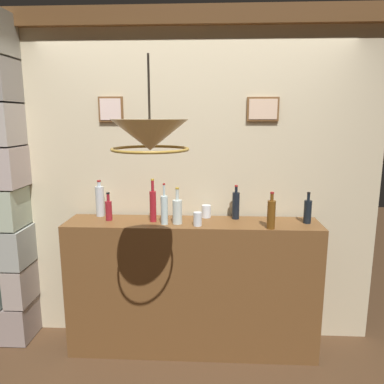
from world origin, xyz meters
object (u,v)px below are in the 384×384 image
object	(u,v)px
liquor_bottle_scotch	(177,211)
pendant_lamp	(150,136)
glass_tumbler_highball	(206,211)
liquor_bottle_tequila	(100,201)
liquor_bottle_mezcal	(153,205)
liquor_bottle_rum	(308,211)
glass_tumbler_rocks	(198,219)
liquor_bottle_vermouth	(109,210)
liquor_bottle_port	(236,205)
liquor_bottle_vodka	(164,209)
liquor_bottle_bourbon	(271,214)

from	to	relation	value
liquor_bottle_scotch	pendant_lamp	distance (m)	0.99
liquor_bottle_scotch	glass_tumbler_highball	bearing A→B (deg)	41.47
liquor_bottle_tequila	liquor_bottle_mezcal	size ratio (longest dim) A/B	0.88
liquor_bottle_rum	glass_tumbler_rocks	bearing A→B (deg)	-172.31
liquor_bottle_mezcal	liquor_bottle_vermouth	bearing A→B (deg)	177.02
liquor_bottle_port	pendant_lamp	world-z (taller)	pendant_lamp
liquor_bottle_tequila	liquor_bottle_scotch	world-z (taller)	liquor_bottle_tequila
liquor_bottle_vodka	liquor_bottle_vermouth	distance (m)	0.47
liquor_bottle_scotch	pendant_lamp	size ratio (longest dim) A/B	0.57
liquor_bottle_bourbon	liquor_bottle_rum	size ratio (longest dim) A/B	1.13
liquor_bottle_scotch	liquor_bottle_rum	world-z (taller)	liquor_bottle_scotch
liquor_bottle_vodka	liquor_bottle_vermouth	xyz separation A→B (m)	(-0.46, 0.09, -0.03)
liquor_bottle_mezcal	liquor_bottle_rum	bearing A→B (deg)	0.75
liquor_bottle_bourbon	pendant_lamp	world-z (taller)	pendant_lamp
liquor_bottle_vermouth	glass_tumbler_highball	world-z (taller)	liquor_bottle_vermouth
liquor_bottle_rum	liquor_bottle_bourbon	bearing A→B (deg)	-152.17
liquor_bottle_mezcal	liquor_bottle_scotch	distance (m)	0.21
liquor_bottle_bourbon	glass_tumbler_highball	world-z (taller)	liquor_bottle_bourbon
liquor_bottle_vodka	liquor_bottle_scotch	xyz separation A→B (m)	(0.10, 0.02, -0.02)
glass_tumbler_highball	pendant_lamp	world-z (taller)	pendant_lamp
liquor_bottle_rum	pendant_lamp	bearing A→B (deg)	-141.80
liquor_bottle_vermouth	pendant_lamp	size ratio (longest dim) A/B	0.46
liquor_bottle_rum	liquor_bottle_tequila	bearing A→B (deg)	175.56
glass_tumbler_highball	liquor_bottle_vodka	bearing A→B (deg)	-145.84
liquor_bottle_vermouth	liquor_bottle_mezcal	world-z (taller)	liquor_bottle_mezcal
liquor_bottle_mezcal	glass_tumbler_highball	xyz separation A→B (m)	(0.42, 0.15, -0.08)
liquor_bottle_vodka	liquor_bottle_vermouth	bearing A→B (deg)	168.92
liquor_bottle_port	liquor_bottle_mezcal	xyz separation A→B (m)	(-0.65, -0.11, 0.02)
glass_tumbler_highball	liquor_bottle_vermouth	bearing A→B (deg)	-170.73
liquor_bottle_vermouth	liquor_bottle_mezcal	bearing A→B (deg)	-2.98
pendant_lamp	liquor_bottle_bourbon	bearing A→B (deg)	41.65
liquor_bottle_tequila	liquor_bottle_scotch	bearing A→B (deg)	-16.41
liquor_bottle_mezcal	glass_tumbler_rocks	xyz separation A→B (m)	(0.35, -0.10, -0.08)
liquor_bottle_vermouth	liquor_bottle_rum	bearing A→B (deg)	-0.11
liquor_bottle_bourbon	liquor_bottle_vodka	bearing A→B (deg)	174.66
liquor_bottle_vermouth	pendant_lamp	xyz separation A→B (m)	(0.48, -0.85, 0.62)
liquor_bottle_vermouth	glass_tumbler_highball	bearing A→B (deg)	9.27
liquor_bottle_scotch	liquor_bottle_bourbon	bearing A→B (deg)	-7.78
liquor_bottle_port	glass_tumbler_rocks	bearing A→B (deg)	-144.79
liquor_bottle_port	liquor_bottle_vermouth	world-z (taller)	liquor_bottle_port
liquor_bottle_tequila	glass_tumbler_highball	bearing A→B (deg)	-0.00
pendant_lamp	liquor_bottle_vermouth	bearing A→B (deg)	119.63
glass_tumbler_rocks	pendant_lamp	bearing A→B (deg)	-107.37
liquor_bottle_port	liquor_bottle_vermouth	distance (m)	1.02
liquor_bottle_vodka	liquor_bottle_scotch	world-z (taller)	liquor_bottle_vodka
liquor_bottle_scotch	pendant_lamp	world-z (taller)	pendant_lamp
liquor_bottle_bourbon	pendant_lamp	xyz separation A→B (m)	(-0.77, -0.69, 0.60)
liquor_bottle_tequila	liquor_bottle_port	world-z (taller)	liquor_bottle_tequila
liquor_bottle_vermouth	liquor_bottle_rum	distance (m)	1.56
liquor_bottle_mezcal	glass_tumbler_highball	world-z (taller)	liquor_bottle_mezcal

